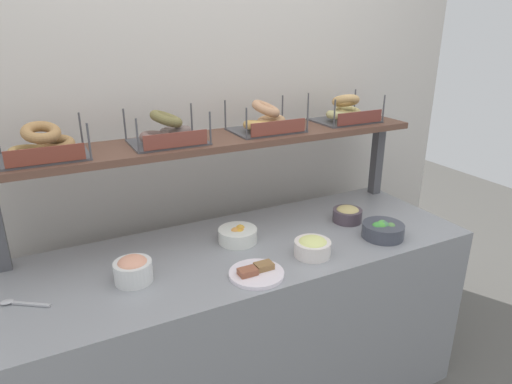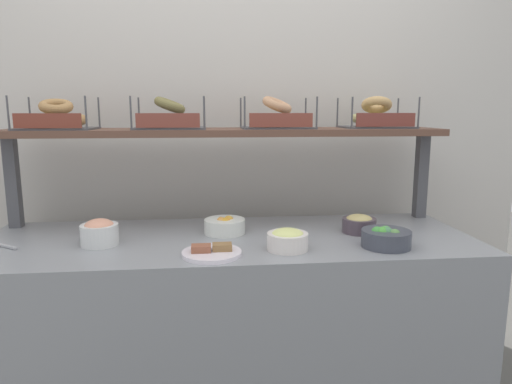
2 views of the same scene
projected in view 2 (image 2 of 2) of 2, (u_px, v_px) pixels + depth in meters
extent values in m
cube|color=beige|center=(224.00, 142.00, 2.34)|extent=(3.19, 0.06, 2.40)
cube|color=gray|center=(231.00, 334.00, 1.94)|extent=(1.99, 0.70, 0.85)
cube|color=#4C4C51|center=(13.00, 183.00, 2.00)|extent=(0.05, 0.05, 0.40)
cube|color=#4C4C51|center=(421.00, 176.00, 2.19)|extent=(0.05, 0.05, 0.40)
cube|color=brown|center=(226.00, 132.00, 2.06)|extent=(1.95, 0.32, 0.03)
cylinder|color=silver|center=(100.00, 235.00, 1.76)|extent=(0.14, 0.14, 0.08)
ellipsoid|color=#E89C7D|center=(99.00, 226.00, 1.75)|extent=(0.11, 0.11, 0.06)
cylinder|color=#414550|center=(386.00, 239.00, 1.74)|extent=(0.19, 0.19, 0.06)
sphere|color=#4E8A59|center=(387.00, 233.00, 1.73)|extent=(0.05, 0.05, 0.05)
sphere|color=#5EB152|center=(385.00, 232.00, 1.74)|extent=(0.05, 0.05, 0.05)
sphere|color=#639650|center=(395.00, 234.00, 1.71)|extent=(0.04, 0.04, 0.04)
sphere|color=#53B042|center=(382.00, 233.00, 1.73)|extent=(0.05, 0.05, 0.05)
sphere|color=green|center=(377.00, 233.00, 1.73)|extent=(0.05, 0.05, 0.05)
cylinder|color=white|center=(288.00, 241.00, 1.70)|extent=(0.15, 0.15, 0.06)
ellipsoid|color=#E5EB8A|center=(288.00, 234.00, 1.69)|extent=(0.12, 0.12, 0.04)
cylinder|color=#4E404B|center=(359.00, 225.00, 1.94)|extent=(0.14, 0.14, 0.06)
ellipsoid|color=tan|center=(359.00, 219.00, 1.94)|extent=(0.11, 0.11, 0.04)
cylinder|color=white|center=(225.00, 226.00, 1.93)|extent=(0.17, 0.17, 0.06)
sphere|color=gold|center=(228.00, 221.00, 1.93)|extent=(0.04, 0.04, 0.04)
sphere|color=orange|center=(227.00, 222.00, 1.91)|extent=(0.03, 0.03, 0.03)
sphere|color=gold|center=(225.00, 222.00, 1.91)|extent=(0.04, 0.04, 0.04)
sphere|color=#E49847|center=(221.00, 222.00, 1.92)|extent=(0.04, 0.04, 0.04)
sphere|color=gold|center=(224.00, 222.00, 1.91)|extent=(0.03, 0.03, 0.03)
cylinder|color=white|center=(212.00, 253.00, 1.64)|extent=(0.21, 0.21, 0.01)
cube|color=#95543B|center=(201.00, 248.00, 1.63)|extent=(0.07, 0.05, 0.02)
cube|color=olive|center=(222.00, 247.00, 1.65)|extent=(0.07, 0.05, 0.02)
cube|color=#B7B7BC|center=(5.00, 246.00, 1.73)|extent=(0.12, 0.09, 0.01)
cube|color=#4C4C51|center=(58.00, 129.00, 1.97)|extent=(0.31, 0.24, 0.01)
cylinder|color=#4C4C51|center=(8.00, 113.00, 1.83)|extent=(0.01, 0.01, 0.14)
cylinder|color=#4C4C51|center=(86.00, 113.00, 1.87)|extent=(0.01, 0.01, 0.14)
cylinder|color=#4C4C51|center=(30.00, 113.00, 2.06)|extent=(0.01, 0.01, 0.14)
cylinder|color=#4C4C51|center=(99.00, 113.00, 2.09)|extent=(0.01, 0.01, 0.14)
cube|color=brown|center=(48.00, 121.00, 1.85)|extent=(0.27, 0.01, 0.06)
torus|color=#AA854C|center=(41.00, 122.00, 1.93)|extent=(0.16, 0.16, 0.05)
torus|color=#A17747|center=(71.00, 120.00, 2.01)|extent=(0.16, 0.16, 0.06)
torus|color=#AB7D4B|center=(56.00, 106.00, 1.96)|extent=(0.17, 0.18, 0.08)
cube|color=#4C4C51|center=(170.00, 128.00, 2.03)|extent=(0.31, 0.24, 0.01)
cylinder|color=#4C4C51|center=(131.00, 113.00, 1.89)|extent=(0.01, 0.01, 0.14)
cylinder|color=#4C4C51|center=(204.00, 113.00, 1.92)|extent=(0.01, 0.01, 0.14)
cylinder|color=#4C4C51|center=(139.00, 113.00, 2.11)|extent=(0.01, 0.01, 0.14)
cylinder|color=#4C4C51|center=(204.00, 113.00, 2.15)|extent=(0.01, 0.01, 0.14)
cube|color=brown|center=(168.00, 120.00, 1.91)|extent=(0.26, 0.01, 0.06)
torus|color=#745A54|center=(157.00, 121.00, 1.99)|extent=(0.15, 0.14, 0.06)
torus|color=#72605B|center=(181.00, 120.00, 2.06)|extent=(0.17, 0.17, 0.06)
torus|color=olive|center=(170.00, 105.00, 2.01)|extent=(0.16, 0.16, 0.09)
cube|color=#4C4C51|center=(277.00, 128.00, 2.09)|extent=(0.32, 0.24, 0.01)
cylinder|color=#4C4C51|center=(245.00, 113.00, 1.95)|extent=(0.01, 0.01, 0.14)
cylinder|color=#4C4C51|center=(317.00, 113.00, 1.98)|extent=(0.01, 0.01, 0.14)
cylinder|color=#4C4C51|center=(241.00, 113.00, 2.17)|extent=(0.01, 0.01, 0.14)
cylinder|color=#4C4C51|center=(306.00, 113.00, 2.21)|extent=(0.01, 0.01, 0.14)
cube|color=brown|center=(281.00, 120.00, 1.96)|extent=(0.28, 0.01, 0.06)
torus|color=tan|center=(265.00, 120.00, 2.05)|extent=(0.20, 0.20, 0.06)
torus|color=tan|center=(286.00, 120.00, 2.12)|extent=(0.15, 0.15, 0.05)
torus|color=tan|center=(277.00, 105.00, 2.07)|extent=(0.19, 0.19, 0.09)
cube|color=#4C4C51|center=(376.00, 127.00, 2.15)|extent=(0.32, 0.24, 0.01)
cylinder|color=#4C4C51|center=(352.00, 113.00, 2.01)|extent=(0.01, 0.01, 0.14)
cylinder|color=#4C4C51|center=(419.00, 113.00, 2.04)|extent=(0.01, 0.01, 0.14)
cylinder|color=#4C4C51|center=(337.00, 113.00, 2.23)|extent=(0.01, 0.01, 0.14)
cylinder|color=#4C4C51|center=(398.00, 113.00, 2.26)|extent=(0.01, 0.01, 0.14)
cube|color=brown|center=(386.00, 120.00, 2.02)|extent=(0.27, 0.01, 0.06)
torus|color=#C2BA79|center=(367.00, 120.00, 2.11)|extent=(0.18, 0.18, 0.06)
torus|color=#CBBB76|center=(383.00, 120.00, 2.18)|extent=(0.14, 0.15, 0.06)
torus|color=tan|center=(377.00, 105.00, 2.13)|extent=(0.18, 0.18, 0.09)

